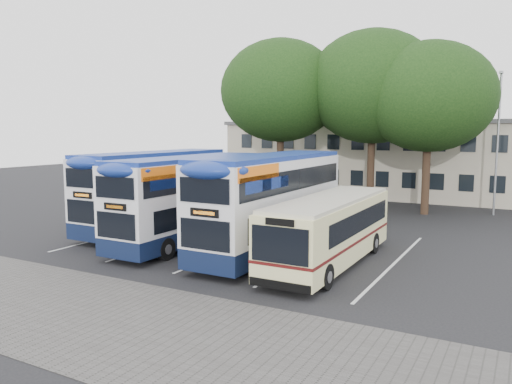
{
  "coord_description": "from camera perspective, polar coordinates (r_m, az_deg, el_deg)",
  "views": [
    {
      "loc": [
        7.84,
        -15.08,
        5.37
      ],
      "look_at": [
        -3.19,
        5.0,
        2.56
      ],
      "focal_mm": 35.0,
      "sensor_mm": 36.0,
      "label": 1
    }
  ],
  "objects": [
    {
      "name": "tree_left",
      "position": [
        36.31,
        2.83,
        11.46
      ],
      "size": [
        8.57,
        8.57,
        11.87
      ],
      "color": "black",
      "rests_on": "ground"
    },
    {
      "name": "bay_lines",
      "position": [
        23.8,
        -1.19,
        -6.05
      ],
      "size": [
        14.12,
        11.0,
        0.01
      ],
      "color": "silver",
      "rests_on": "ground"
    },
    {
      "name": "paving_strip",
      "position": [
        15.07,
        -14.95,
        -14.12
      ],
      "size": [
        40.0,
        6.0,
        0.01
      ],
      "primitive_type": "cube",
      "color": "#595654",
      "rests_on": "ground"
    },
    {
      "name": "depot_building",
      "position": [
        42.85,
        18.23,
        3.67
      ],
      "size": [
        32.4,
        8.4,
        6.2
      ],
      "color": "beige",
      "rests_on": "ground"
    },
    {
      "name": "tree_mid",
      "position": [
        35.46,
        13.23,
        11.59
      ],
      "size": [
        9.03,
        9.03,
        12.18
      ],
      "color": "black",
      "rests_on": "ground"
    },
    {
      "name": "bus_dd_left",
      "position": [
        27.78,
        -11.33,
        0.6
      ],
      "size": [
        2.48,
        10.22,
        4.26
      ],
      "color": "#0F1A39",
      "rests_on": "ground"
    },
    {
      "name": "bus_single",
      "position": [
        20.32,
        8.52,
        -3.92
      ],
      "size": [
        2.34,
        9.2,
        2.74
      ],
      "color": "#F3EBA2",
      "rests_on": "ground"
    },
    {
      "name": "tree_right",
      "position": [
        33.89,
        19.18,
        10.22
      ],
      "size": [
        8.21,
        8.21,
        11.01
      ],
      "color": "black",
      "rests_on": "ground"
    },
    {
      "name": "bus_dd_mid",
      "position": [
        24.17,
        -7.41,
        -0.39
      ],
      "size": [
        2.42,
        10.0,
        4.16
      ],
      "color": "#0F1A39",
      "rests_on": "ground"
    },
    {
      "name": "bus_dd_right",
      "position": [
        22.11,
        1.83,
        -0.77
      ],
      "size": [
        2.52,
        10.41,
        4.34
      ],
      "color": "#0F1A39",
      "rests_on": "ground"
    },
    {
      "name": "ground",
      "position": [
        17.82,
        1.27,
        -10.56
      ],
      "size": [
        120.0,
        120.0,
        0.0
      ],
      "primitive_type": "plane",
      "color": "black",
      "rests_on": "ground"
    },
    {
      "name": "lamp_post",
      "position": [
        35.1,
        25.91,
        5.82
      ],
      "size": [
        0.25,
        1.05,
        9.06
      ],
      "color": "gray",
      "rests_on": "ground"
    }
  ]
}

